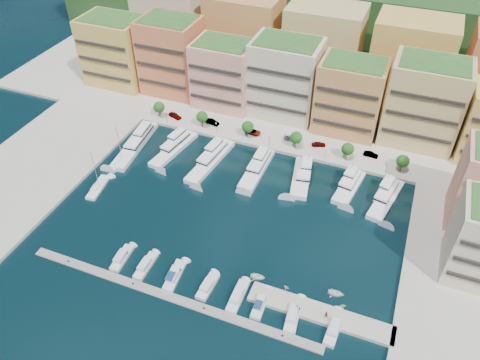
# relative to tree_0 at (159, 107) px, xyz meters

# --- Properties ---
(ground) EXTENTS (400.00, 400.00, 0.00)m
(ground) POSITION_rel_tree_0_xyz_m (40.00, -33.50, -4.74)
(ground) COLOR black
(ground) RESTS_ON ground
(north_quay) EXTENTS (220.00, 64.00, 2.00)m
(north_quay) POSITION_rel_tree_0_xyz_m (40.00, 28.50, -4.74)
(north_quay) COLOR #9E998E
(north_quay) RESTS_ON ground
(east_quay) EXTENTS (34.00, 76.00, 2.00)m
(east_quay) POSITION_rel_tree_0_xyz_m (102.00, -41.50, -4.74)
(east_quay) COLOR #9E998E
(east_quay) RESTS_ON ground
(west_quay) EXTENTS (34.00, 76.00, 2.00)m
(west_quay) POSITION_rel_tree_0_xyz_m (-22.00, -41.50, -4.74)
(west_quay) COLOR #9E998E
(west_quay) RESTS_ON ground
(hillside) EXTENTS (240.00, 40.00, 58.00)m
(hillside) POSITION_rel_tree_0_xyz_m (40.00, 76.50, -4.74)
(hillside) COLOR #173314
(hillside) RESTS_ON ground
(south_pontoon) EXTENTS (72.00, 2.20, 0.35)m
(south_pontoon) POSITION_rel_tree_0_xyz_m (37.00, -63.50, -4.74)
(south_pontoon) COLOR gray
(south_pontoon) RESTS_ON ground
(finger_pier) EXTENTS (32.00, 5.00, 2.00)m
(finger_pier) POSITION_rel_tree_0_xyz_m (70.00, -55.50, -4.74)
(finger_pier) COLOR #9E998E
(finger_pier) RESTS_ON ground
(apartment_0) EXTENTS (22.00, 16.50, 24.80)m
(apartment_0) POSITION_rel_tree_0_xyz_m (-26.00, 16.49, 8.57)
(apartment_0) COLOR gold
(apartment_0) RESTS_ON north_quay
(apartment_1) EXTENTS (20.00, 16.50, 26.80)m
(apartment_1) POSITION_rel_tree_0_xyz_m (-4.00, 18.49, 9.57)
(apartment_1) COLOR #C05E40
(apartment_1) RESTS_ON north_quay
(apartment_2) EXTENTS (20.00, 15.50, 22.80)m
(apartment_2) POSITION_rel_tree_0_xyz_m (17.00, 16.49, 7.57)
(apartment_2) COLOR #F39488
(apartment_2) RESTS_ON north_quay
(apartment_3) EXTENTS (22.00, 16.50, 25.80)m
(apartment_3) POSITION_rel_tree_0_xyz_m (38.00, 18.49, 9.07)
(apartment_3) COLOR beige
(apartment_3) RESTS_ON north_quay
(apartment_4) EXTENTS (20.00, 15.50, 23.80)m
(apartment_4) POSITION_rel_tree_0_xyz_m (60.00, 16.49, 8.07)
(apartment_4) COLOR #B67344
(apartment_4) RESTS_ON north_quay
(apartment_5) EXTENTS (22.00, 16.50, 26.80)m
(apartment_5) POSITION_rel_tree_0_xyz_m (82.00, 18.49, 9.57)
(apartment_5) COLOR tan
(apartment_5) RESTS_ON north_quay
(backblock_0) EXTENTS (26.00, 18.00, 30.00)m
(backblock_0) POSITION_rel_tree_0_xyz_m (-15.00, 40.50, 11.26)
(backblock_0) COLOR beige
(backblock_0) RESTS_ON north_quay
(backblock_1) EXTENTS (26.00, 18.00, 30.00)m
(backblock_1) POSITION_rel_tree_0_xyz_m (15.00, 40.50, 11.26)
(backblock_1) COLOR #B67344
(backblock_1) RESTS_ON north_quay
(backblock_2) EXTENTS (26.00, 18.00, 30.00)m
(backblock_2) POSITION_rel_tree_0_xyz_m (45.00, 40.50, 11.26)
(backblock_2) COLOR tan
(backblock_2) RESTS_ON north_quay
(backblock_3) EXTENTS (26.00, 18.00, 30.00)m
(backblock_3) POSITION_rel_tree_0_xyz_m (75.00, 40.50, 11.26)
(backblock_3) COLOR gold
(backblock_3) RESTS_ON north_quay
(tree_0) EXTENTS (3.80, 3.80, 5.65)m
(tree_0) POSITION_rel_tree_0_xyz_m (0.00, 0.00, 0.00)
(tree_0) COLOR #473323
(tree_0) RESTS_ON north_quay
(tree_1) EXTENTS (3.80, 3.80, 5.65)m
(tree_1) POSITION_rel_tree_0_xyz_m (16.00, 0.00, 0.00)
(tree_1) COLOR #473323
(tree_1) RESTS_ON north_quay
(tree_2) EXTENTS (3.80, 3.80, 5.65)m
(tree_2) POSITION_rel_tree_0_xyz_m (32.00, 0.00, 0.00)
(tree_2) COLOR #473323
(tree_2) RESTS_ON north_quay
(tree_3) EXTENTS (3.80, 3.80, 5.65)m
(tree_3) POSITION_rel_tree_0_xyz_m (48.00, 0.00, 0.00)
(tree_3) COLOR #473323
(tree_3) RESTS_ON north_quay
(tree_4) EXTENTS (3.80, 3.80, 5.65)m
(tree_4) POSITION_rel_tree_0_xyz_m (64.00, 0.00, 0.00)
(tree_4) COLOR #473323
(tree_4) RESTS_ON north_quay
(tree_5) EXTENTS (3.80, 3.80, 5.65)m
(tree_5) POSITION_rel_tree_0_xyz_m (80.00, 0.00, 0.00)
(tree_5) COLOR #473323
(tree_5) RESTS_ON north_quay
(lamppost_0) EXTENTS (0.30, 0.30, 4.20)m
(lamppost_0) POSITION_rel_tree_0_xyz_m (4.00, -2.30, -0.92)
(lamppost_0) COLOR black
(lamppost_0) RESTS_ON north_quay
(lamppost_1) EXTENTS (0.30, 0.30, 4.20)m
(lamppost_1) POSITION_rel_tree_0_xyz_m (22.00, -2.30, -0.92)
(lamppost_1) COLOR black
(lamppost_1) RESTS_ON north_quay
(lamppost_2) EXTENTS (0.30, 0.30, 4.20)m
(lamppost_2) POSITION_rel_tree_0_xyz_m (40.00, -2.30, -0.92)
(lamppost_2) COLOR black
(lamppost_2) RESTS_ON north_quay
(lamppost_3) EXTENTS (0.30, 0.30, 4.20)m
(lamppost_3) POSITION_rel_tree_0_xyz_m (58.00, -2.30, -0.92)
(lamppost_3) COLOR black
(lamppost_3) RESTS_ON north_quay
(lamppost_4) EXTENTS (0.30, 0.30, 4.20)m
(lamppost_4) POSITION_rel_tree_0_xyz_m (76.00, -2.30, -0.92)
(lamppost_4) COLOR black
(lamppost_4) RESTS_ON north_quay
(yacht_0) EXTENTS (7.26, 25.69, 7.30)m
(yacht_0) POSITION_rel_tree_0_xyz_m (0.47, -16.11, -3.53)
(yacht_0) COLOR white
(yacht_0) RESTS_ON ground
(yacht_1) EXTENTS (7.35, 20.86, 7.30)m
(yacht_1) POSITION_rel_tree_0_xyz_m (12.94, -13.92, -3.65)
(yacht_1) COLOR white
(yacht_1) RESTS_ON ground
(yacht_2) EXTENTS (6.99, 23.34, 7.30)m
(yacht_2) POSITION_rel_tree_0_xyz_m (26.05, -15.03, -3.53)
(yacht_2) COLOR white
(yacht_2) RESTS_ON ground
(yacht_3) EXTENTS (4.77, 19.93, 7.30)m
(yacht_3) POSITION_rel_tree_0_xyz_m (40.41, -13.62, -3.53)
(yacht_3) COLOR white
(yacht_3) RESTS_ON ground
(yacht_4) EXTENTS (7.86, 18.40, 7.30)m
(yacht_4) POSITION_rel_tree_0_xyz_m (53.74, -12.71, -3.65)
(yacht_4) COLOR white
(yacht_4) RESTS_ON ground
(yacht_5) EXTENTS (6.92, 16.33, 7.30)m
(yacht_5) POSITION_rel_tree_0_xyz_m (67.44, -11.75, -3.53)
(yacht_5) COLOR white
(yacht_5) RESTS_ON ground
(yacht_6) EXTENTS (8.02, 19.02, 7.30)m
(yacht_6) POSITION_rel_tree_0_xyz_m (77.90, -12.98, -3.53)
(yacht_6) COLOR white
(yacht_6) RESTS_ON ground
(cruiser_2) EXTENTS (3.01, 8.28, 2.55)m
(cruiser_2) POSITION_rel_tree_0_xyz_m (21.59, -58.09, -4.20)
(cruiser_2) COLOR silver
(cruiser_2) RESTS_ON ground
(cruiser_3) EXTENTS (2.51, 8.37, 2.55)m
(cruiser_3) POSITION_rel_tree_0_xyz_m (28.18, -58.09, -4.20)
(cruiser_3) COLOR silver
(cruiser_3) RESTS_ON ground
(cruiser_4) EXTENTS (3.47, 9.24, 2.66)m
(cruiser_4) POSITION_rel_tree_0_xyz_m (35.93, -58.12, -4.17)
(cruiser_4) COLOR silver
(cruiser_4) RESTS_ON ground
(cruiser_5) EXTENTS (2.91, 7.76, 2.55)m
(cruiser_5) POSITION_rel_tree_0_xyz_m (44.40, -58.08, -4.20)
(cruiser_5) COLOR silver
(cruiser_5) RESTS_ON ground
(cruiser_6) EXTENTS (2.67, 8.89, 2.55)m
(cruiser_6) POSITION_rel_tree_0_xyz_m (51.78, -58.10, -4.20)
(cruiser_6) COLOR silver
(cruiser_6) RESTS_ON ground
(cruiser_7) EXTENTS (2.68, 8.04, 2.66)m
(cruiser_7) POSITION_rel_tree_0_xyz_m (57.17, -58.11, -4.17)
(cruiser_7) COLOR silver
(cruiser_7) RESTS_ON ground
(cruiser_8) EXTENTS (3.44, 9.26, 2.55)m
(cruiser_8) POSITION_rel_tree_0_xyz_m (64.70, -58.10, -4.20)
(cruiser_8) COLOR silver
(cruiser_8) RESTS_ON ground
(cruiser_9) EXTENTS (2.87, 8.97, 2.55)m
(cruiser_9) POSITION_rel_tree_0_xyz_m (73.64, -58.10, -4.20)
(cruiser_9) COLOR silver
(cruiser_9) RESTS_ON ground
(sailboat_1) EXTENTS (4.44, 10.67, 13.20)m
(sailboat_1) POSITION_rel_tree_0_xyz_m (1.05, -38.30, -4.44)
(sailboat_1) COLOR white
(sailboat_1) RESTS_ON ground
(sailboat_2) EXTENTS (3.85, 9.67, 13.20)m
(sailboat_2) POSITION_rel_tree_0_xyz_m (0.85, -25.52, -4.43)
(sailboat_2) COLOR white
(sailboat_2) RESTS_ON ground
(tender_1) EXTENTS (1.81, 1.69, 0.77)m
(tender_1) POSITION_rel_tree_0_xyz_m (61.18, -51.52, -4.36)
(tender_1) COLOR beige
(tender_1) RESTS_ON ground
(tender_2) EXTENTS (3.84, 2.87, 0.76)m
(tender_2) POSITION_rel_tree_0_xyz_m (72.09, -49.03, -4.36)
(tender_2) COLOR white
(tender_2) RESTS_ON ground
(tender_3) EXTENTS (1.90, 1.78, 0.81)m
(tender_3) POSITION_rel_tree_0_xyz_m (74.20, -51.70, -4.34)
(tender_3) COLOR beige
(tender_3) RESTS_ON ground
(tender_0) EXTENTS (3.89, 3.05, 0.73)m
(tender_0) POSITION_rel_tree_0_xyz_m (54.08, -51.18, -4.38)
(tender_0) COLOR white
(tender_0) RESTS_ON ground
(car_0) EXTENTS (5.31, 3.44, 1.68)m
(car_0) POSITION_rel_tree_0_xyz_m (5.14, 1.31, -2.90)
(car_0) COLOR gray
(car_0) RESTS_ON north_quay
(car_1) EXTENTS (5.12, 2.59, 1.61)m
(car_1) POSITION_rel_tree_0_xyz_m (18.47, 2.38, -2.94)
(car_1) COLOR gray
(car_1) RESTS_ON north_quay
(car_2) EXTENTS (5.69, 3.14, 1.51)m
(car_2) POSITION_rel_tree_0_xyz_m (32.97, 2.21, -2.99)
(car_2) COLOR gray
(car_2) RESTS_ON north_quay
(car_3) EXTENTS (4.98, 2.40, 1.40)m
(car_3) POSITION_rel_tree_0_xyz_m (45.78, 3.25, -3.04)
(car_3) COLOR gray
(car_3) RESTS_ON north_quay
(car_4) EXTENTS (4.70, 3.22, 1.49)m
(car_4) POSITION_rel_tree_0_xyz_m (54.60, 3.34, -3.00)
(car_4) COLOR gray
(car_4) RESTS_ON north_quay
(car_5) EXTENTS (4.53, 1.84, 1.46)m
(car_5) POSITION_rel_tree_0_xyz_m (70.70, 4.00, -3.01)
(car_5) COLOR gray
(car_5) RESTS_ON north_quay
(person_0) EXTENTS (0.57, 0.74, 1.80)m
(person_0) POSITION_rel_tree_0_xyz_m (65.15, -56.85, -2.84)
(person_0) COLOR navy
(person_0) RESTS_ON finger_pier
(person_1) EXTENTS (0.99, 0.85, 1.79)m
(person_1) POSITION_rel_tree_0_xyz_m (71.32, -56.29, -2.85)
(person_1) COLOR #513631
(person_1) RESTS_ON finger_pier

